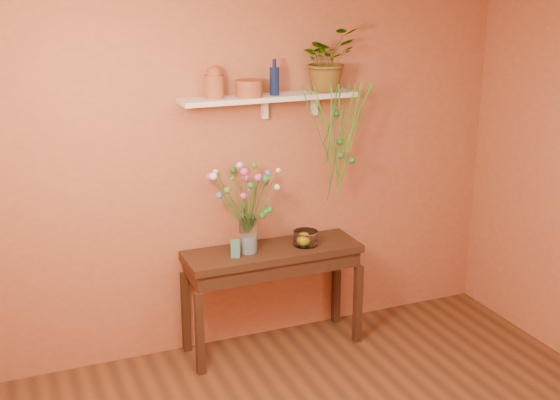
{
  "coord_description": "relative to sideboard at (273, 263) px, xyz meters",
  "views": [
    {
      "loc": [
        -1.85,
        -2.92,
        2.74
      ],
      "look_at": [
        0.0,
        1.55,
        1.25
      ],
      "focal_mm": 46.42,
      "sensor_mm": 36.0,
      "label": 1
    }
  ],
  "objects": [
    {
      "name": "glass_bowl",
      "position": [
        0.26,
        -0.03,
        0.17
      ],
      "size": [
        0.18,
        0.18,
        0.11
      ],
      "color": "white",
      "rests_on": "sideboard"
    },
    {
      "name": "terracotta_jug",
      "position": [
        -0.38,
        0.12,
        1.35
      ],
      "size": [
        0.15,
        0.15,
        0.22
      ],
      "color": "#A74E30",
      "rests_on": "wall_shelf"
    },
    {
      "name": "spider_plant",
      "position": [
        0.48,
        0.13,
        1.48
      ],
      "size": [
        0.5,
        0.46,
        0.46
      ],
      "primitive_type": "imported",
      "rotation": [
        0.0,
        0.0,
        0.28
      ],
      "color": "#27702A",
      "rests_on": "wall_shelf"
    },
    {
      "name": "plant_fronds",
      "position": [
        0.53,
        -0.03,
        0.93
      ],
      "size": [
        0.58,
        0.34,
        0.91
      ],
      "color": "#27702A",
      "rests_on": "wall_shelf"
    },
    {
      "name": "blue_bottle",
      "position": [
        0.05,
        0.08,
        1.35
      ],
      "size": [
        0.08,
        0.08,
        0.26
      ],
      "color": "#0C1A43",
      "rests_on": "wall_shelf"
    },
    {
      "name": "bouquet",
      "position": [
        -0.2,
        -0.0,
        0.61
      ],
      "size": [
        0.49,
        0.41,
        0.51
      ],
      "color": "#386B28",
      "rests_on": "glass_vase"
    },
    {
      "name": "wall_shelf",
      "position": [
        0.03,
        0.11,
        1.23
      ],
      "size": [
        1.3,
        0.24,
        0.19
      ],
      "color": "white",
      "rests_on": "room"
    },
    {
      "name": "carton",
      "position": [
        -0.31,
        -0.06,
        0.18
      ],
      "size": [
        0.08,
        0.07,
        0.13
      ],
      "primitive_type": "cube",
      "rotation": [
        0.0,
        0.0,
        -0.37
      ],
      "color": "teal",
      "rests_on": "sideboard"
    },
    {
      "name": "sideboard",
      "position": [
        0.0,
        0.0,
        0.0
      ],
      "size": [
        1.33,
        0.43,
        0.81
      ],
      "color": "#392112",
      "rests_on": "ground"
    },
    {
      "name": "room",
      "position": [
        -0.03,
        -1.77,
        0.66
      ],
      "size": [
        4.04,
        4.04,
        2.7
      ],
      "color": "brown",
      "rests_on": "ground"
    },
    {
      "name": "lemon",
      "position": [
        0.24,
        -0.03,
        0.16
      ],
      "size": [
        0.07,
        0.07,
        0.07
      ],
      "primitive_type": "sphere",
      "color": "yellow",
      "rests_on": "glass_bowl"
    },
    {
      "name": "terracotta_pot",
      "position": [
        -0.14,
        0.09,
        1.31
      ],
      "size": [
        0.21,
        0.21,
        0.12
      ],
      "primitive_type": "cylinder",
      "rotation": [
        0.0,
        0.0,
        -0.11
      ],
      "color": "#A74E30",
      "rests_on": "wall_shelf"
    },
    {
      "name": "glass_vase",
      "position": [
        -0.19,
        -0.0,
        0.23
      ],
      "size": [
        0.13,
        0.13,
        0.28
      ],
      "color": "white",
      "rests_on": "sideboard"
    }
  ]
}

